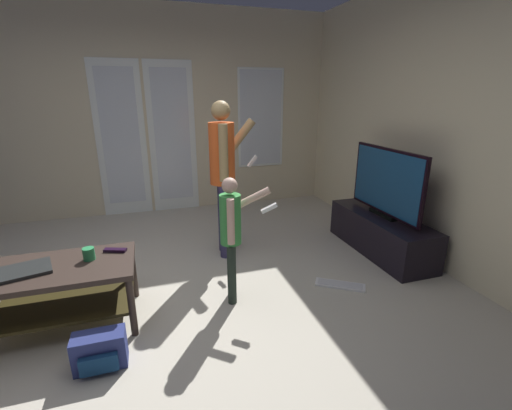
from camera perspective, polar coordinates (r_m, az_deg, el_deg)
ground_plane at (r=2.98m, az=-15.02°, el=-16.93°), size 5.42×5.43×0.02m
wall_back_with_doors at (r=5.15m, az=-17.39°, el=13.82°), size 5.42×0.09×2.82m
wall_right_plain at (r=3.65m, az=30.51°, el=11.31°), size 0.06×5.43×2.79m
coffee_table at (r=2.92m, az=-29.23°, el=-11.08°), size 1.02×0.60×0.49m
tv_stand at (r=4.02m, az=19.84°, el=-4.45°), size 0.46×1.32×0.41m
flat_screen_tv at (r=3.85m, az=20.67°, el=3.45°), size 0.08×1.07×0.72m
person_adult at (r=3.53m, az=-5.33°, el=6.30°), size 0.54×0.43×1.60m
person_child at (r=2.76m, az=-3.87°, el=-3.96°), size 0.49×0.28×1.05m
backpack at (r=2.56m, az=-24.18°, el=-21.06°), size 0.32×0.19×0.23m
loose_keyboard at (r=3.31m, az=13.69°, el=-12.60°), size 0.44×0.35×0.02m
laptop_closed at (r=2.90m, az=-33.93°, el=-8.94°), size 0.40×0.34×0.02m
cup_near_edge at (r=2.85m, az=-25.70°, el=-7.23°), size 0.08×0.08×0.09m
tv_remote_black at (r=2.92m, az=-22.06°, el=-6.88°), size 0.18×0.10×0.02m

